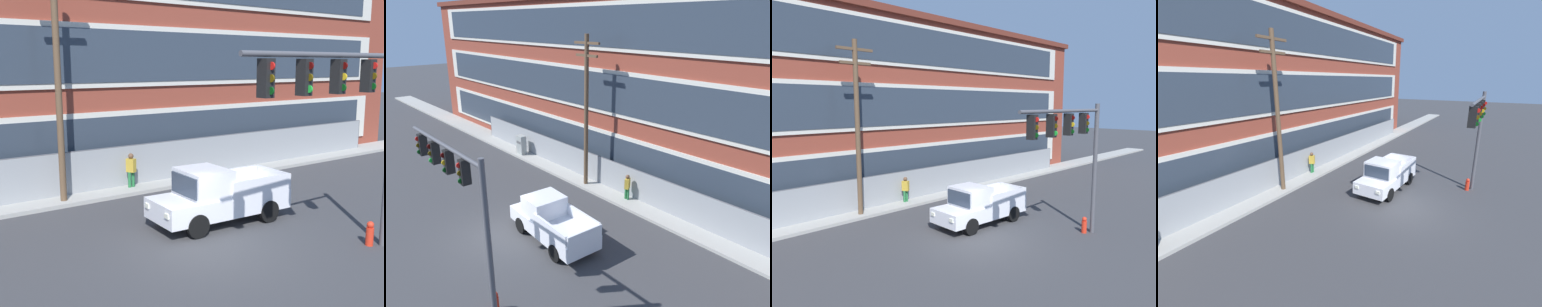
# 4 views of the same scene
# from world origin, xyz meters

# --- Properties ---
(ground_plane) EXTENTS (160.00, 160.00, 0.00)m
(ground_plane) POSITION_xyz_m (0.00, 0.00, 0.00)
(ground_plane) COLOR #38383A
(sidewalk_building_side) EXTENTS (80.00, 2.07, 0.16)m
(sidewalk_building_side) POSITION_xyz_m (0.00, 7.75, 0.08)
(sidewalk_building_side) COLOR #9E9B93
(sidewalk_building_side) RESTS_ON ground
(brick_mill_building) EXTENTS (48.43, 10.18, 11.85)m
(brick_mill_building) POSITION_xyz_m (-1.67, 13.57, 5.94)
(brick_mill_building) COLOR brown
(brick_mill_building) RESTS_ON ground
(chain_link_fence) EXTENTS (34.04, 0.06, 1.98)m
(chain_link_fence) POSITION_xyz_m (1.87, 7.99, 1.01)
(chain_link_fence) COLOR gray
(chain_link_fence) RESTS_ON ground
(traffic_signal_mast) EXTENTS (6.11, 0.43, 6.09)m
(traffic_signal_mast) POSITION_xyz_m (2.82, -2.85, 4.57)
(traffic_signal_mast) COLOR #4C4C51
(traffic_signal_mast) RESTS_ON ground
(pickup_truck_white) EXTENTS (5.18, 2.24, 2.04)m
(pickup_truck_white) POSITION_xyz_m (2.05, 1.83, 0.96)
(pickup_truck_white) COLOR silver
(pickup_truck_white) RESTS_ON ground
(utility_pole_near_corner) EXTENTS (2.05, 0.26, 9.37)m
(utility_pole_near_corner) POSITION_xyz_m (-1.49, 7.26, 5.09)
(utility_pole_near_corner) COLOR brown
(utility_pole_near_corner) RESTS_ON ground
(pedestrian_near_cabinet) EXTENTS (0.39, 0.46, 1.69)m
(pedestrian_near_cabinet) POSITION_xyz_m (1.77, 7.57, 0.97)
(pedestrian_near_cabinet) COLOR #236B38
(pedestrian_near_cabinet) RESTS_ON ground
(fire_hydrant) EXTENTS (0.24, 0.24, 0.78)m
(fire_hydrant) POSITION_xyz_m (4.56, -2.62, 0.38)
(fire_hydrant) COLOR red
(fire_hydrant) RESTS_ON ground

